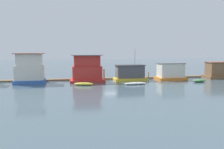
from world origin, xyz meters
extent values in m
plane|color=#475B66|center=(0.00, 0.00, 0.00)|extent=(200.00, 200.00, 0.00)
cube|color=brown|center=(0.00, 3.08, 0.15)|extent=(59.60, 1.75, 0.30)
cube|color=#3866B7|center=(-15.12, -0.11, 0.34)|extent=(5.47, 3.98, 0.69)
cube|color=silver|center=(-15.12, -0.11, 2.00)|extent=(4.95, 3.47, 2.62)
cube|color=silver|center=(-15.12, -0.11, 4.35)|extent=(4.38, 2.90, 2.09)
cube|color=brown|center=(-15.12, -0.11, 5.45)|extent=(5.25, 3.77, 0.12)
cube|color=red|center=(-4.68, -0.15, 0.24)|extent=(6.54, 3.96, 0.49)
cube|color=red|center=(-4.68, -0.15, 1.73)|extent=(5.48, 2.90, 2.49)
cube|color=red|center=(-4.68, -0.15, 4.01)|extent=(4.86, 2.28, 2.06)
cube|color=slate|center=(-4.68, -0.15, 5.10)|extent=(5.78, 3.20, 0.12)
cube|color=gold|center=(3.86, 0.17, 0.27)|extent=(6.28, 3.30, 0.54)
cube|color=#4C4C51|center=(3.86, 0.17, 1.77)|extent=(5.41, 2.43, 2.45)
cube|color=#38383D|center=(3.86, 0.17, 3.05)|extent=(5.71, 2.73, 0.12)
cylinder|color=#B2B2B7|center=(4.84, 0.17, 4.68)|extent=(0.12, 0.12, 3.13)
cube|color=orange|center=(12.27, -0.25, 0.28)|extent=(5.80, 3.87, 0.56)
cube|color=silver|center=(12.27, -0.25, 1.94)|extent=(4.88, 2.95, 2.76)
cube|color=slate|center=(12.27, -0.25, 3.39)|extent=(5.18, 3.25, 0.12)
cube|color=brown|center=(23.16, 0.09, 0.31)|extent=(5.55, 3.61, 0.62)
cube|color=brown|center=(23.16, 0.09, 2.01)|extent=(4.60, 2.66, 2.78)
cube|color=brown|center=(23.16, 0.09, 3.45)|extent=(4.90, 2.96, 0.12)
ellipsoid|color=yellow|center=(-5.70, -4.63, 0.26)|extent=(3.47, 1.78, 0.53)
cube|color=#997F60|center=(-5.70, -4.63, 0.45)|extent=(0.36, 0.91, 0.08)
ellipsoid|color=white|center=(3.35, -5.39, 0.21)|extent=(4.15, 1.39, 0.42)
cube|color=#997F60|center=(3.35, -5.39, 0.36)|extent=(0.23, 0.91, 0.08)
ellipsoid|color=#47844C|center=(16.16, -4.50, 0.26)|extent=(2.89, 1.81, 0.51)
cube|color=#997F60|center=(16.16, -4.50, 0.44)|extent=(0.34, 1.19, 0.08)
cylinder|color=#846B4C|center=(8.38, 1.95, 0.71)|extent=(0.20, 0.20, 1.42)
cylinder|color=#846B4C|center=(-3.47, 1.95, 0.83)|extent=(0.29, 0.29, 1.66)
cylinder|color=#846B4C|center=(-1.06, 1.95, 1.09)|extent=(0.31, 0.31, 2.18)
camera|label=1|loc=(-9.12, -47.33, 6.43)|focal=40.00mm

